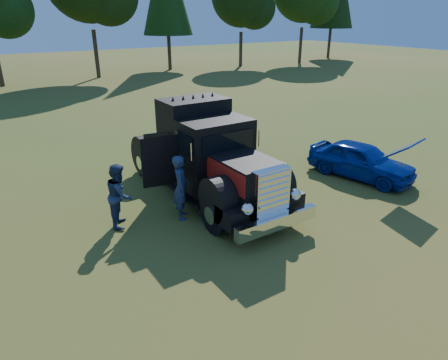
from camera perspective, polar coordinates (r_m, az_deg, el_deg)
ground at (r=11.72m, az=7.65°, el=-5.22°), size 120.00×120.00×0.00m
diamond_t_truck at (r=12.42m, az=-2.26°, el=3.08°), size 3.37×7.16×3.00m
hotrod_coupe at (r=14.96m, az=19.02°, el=2.71°), size 2.26×4.24×1.89m
spectator_near at (r=11.26m, az=-6.15°, el=-1.04°), size 0.72×0.82×1.88m
spectator_far at (r=11.20m, az=-14.66°, el=-2.09°), size 0.99×1.07×1.78m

